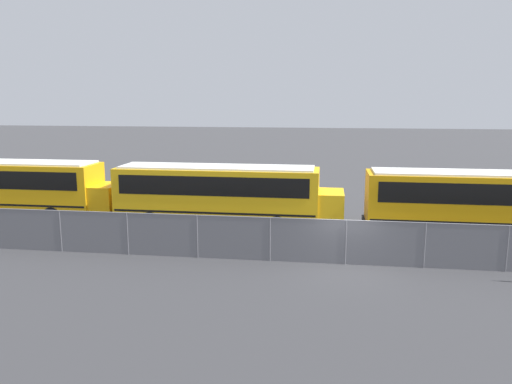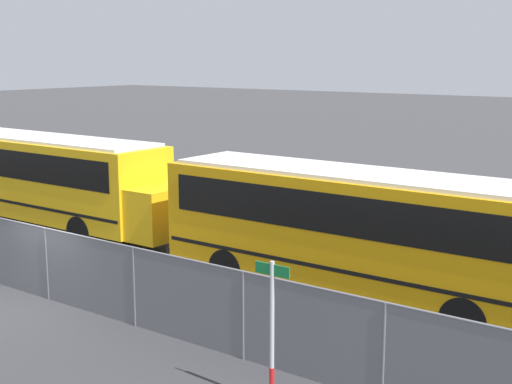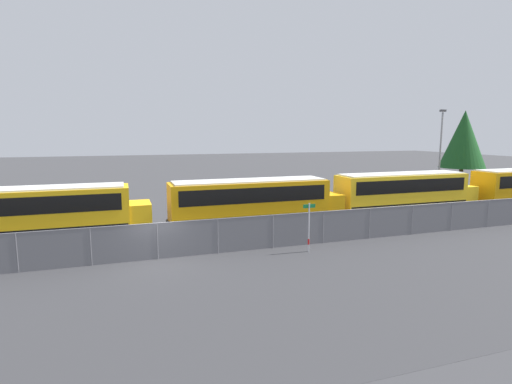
{
  "view_description": "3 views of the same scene",
  "coord_description": "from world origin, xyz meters",
  "px_view_note": "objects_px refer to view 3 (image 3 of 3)",
  "views": [
    {
      "loc": [
        -0.84,
        -19.8,
        6.63
      ],
      "look_at": [
        -4.45,
        5.39,
        1.9
      ],
      "focal_mm": 35.0,
      "sensor_mm": 36.0,
      "label": 1
    },
    {
      "loc": [
        14.38,
        -10.83,
        6.04
      ],
      "look_at": [
        2.97,
        4.84,
        2.35
      ],
      "focal_mm": 50.0,
      "sensor_mm": 36.0,
      "label": 2
    },
    {
      "loc": [
        -1.49,
        -19.92,
        6.28
      ],
      "look_at": [
        7.03,
        5.42,
        2.33
      ],
      "focal_mm": 28.0,
      "sensor_mm": 36.0,
      "label": 3
    }
  ],
  "objects_px": {
    "school_bus_2": "(37,211)",
    "school_bus_4": "(404,190)",
    "street_sign": "(309,226)",
    "light_pole": "(440,151)",
    "school_bus_3": "(254,200)",
    "tree_2": "(464,139)"
  },
  "relations": [
    {
      "from": "school_bus_2",
      "to": "school_bus_4",
      "type": "xyz_separation_m",
      "value": [
        24.95,
        0.14,
        0.0
      ]
    },
    {
      "from": "school_bus_2",
      "to": "school_bus_4",
      "type": "relative_size",
      "value": 1.0
    },
    {
      "from": "school_bus_3",
      "to": "light_pole",
      "type": "bearing_deg",
      "value": 16.29
    },
    {
      "from": "school_bus_4",
      "to": "light_pole",
      "type": "xyz_separation_m",
      "value": [
        8.41,
        5.56,
        2.65
      ]
    },
    {
      "from": "light_pole",
      "to": "tree_2",
      "type": "relative_size",
      "value": 0.96
    },
    {
      "from": "tree_2",
      "to": "school_bus_3",
      "type": "bearing_deg",
      "value": -159.07
    },
    {
      "from": "school_bus_4",
      "to": "light_pole",
      "type": "relative_size",
      "value": 1.38
    },
    {
      "from": "school_bus_3",
      "to": "school_bus_2",
      "type": "bearing_deg",
      "value": 178.44
    },
    {
      "from": "street_sign",
      "to": "light_pole",
      "type": "xyz_separation_m",
      "value": [
        19.48,
        11.78,
        3.22
      ]
    },
    {
      "from": "school_bus_2",
      "to": "school_bus_4",
      "type": "distance_m",
      "value": 24.95
    },
    {
      "from": "school_bus_4",
      "to": "tree_2",
      "type": "height_order",
      "value": "tree_2"
    },
    {
      "from": "school_bus_2",
      "to": "school_bus_3",
      "type": "bearing_deg",
      "value": -1.56
    },
    {
      "from": "light_pole",
      "to": "tree_2",
      "type": "distance_m",
      "value": 9.11
    },
    {
      "from": "light_pole",
      "to": "school_bus_3",
      "type": "bearing_deg",
      "value": -163.71
    },
    {
      "from": "school_bus_4",
      "to": "tree_2",
      "type": "bearing_deg",
      "value": 32.77
    },
    {
      "from": "light_pole",
      "to": "school_bus_2",
      "type": "bearing_deg",
      "value": -170.31
    },
    {
      "from": "school_bus_4",
      "to": "street_sign",
      "type": "relative_size",
      "value": 4.46
    },
    {
      "from": "school_bus_2",
      "to": "light_pole",
      "type": "xyz_separation_m",
      "value": [
        33.36,
        5.7,
        2.65
      ]
    },
    {
      "from": "school_bus_4",
      "to": "street_sign",
      "type": "distance_m",
      "value": 12.71
    },
    {
      "from": "school_bus_2",
      "to": "school_bus_3",
      "type": "distance_m",
      "value": 12.68
    },
    {
      "from": "school_bus_4",
      "to": "street_sign",
      "type": "height_order",
      "value": "school_bus_4"
    },
    {
      "from": "school_bus_3",
      "to": "light_pole",
      "type": "height_order",
      "value": "light_pole"
    }
  ]
}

